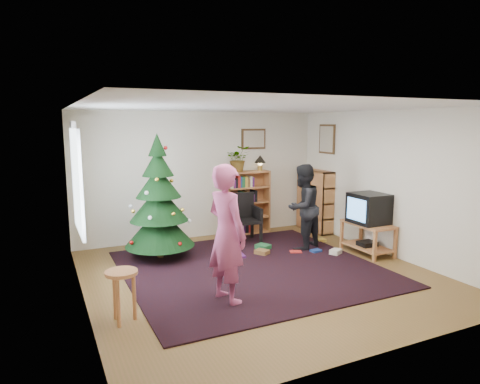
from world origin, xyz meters
name	(u,v)px	position (x,y,z in m)	size (l,w,h in m)	color
floor	(260,275)	(0.00, 0.00, 0.00)	(5.00, 5.00, 0.00)	brown
ceiling	(261,107)	(0.00, 0.00, 2.50)	(5.00, 5.00, 0.00)	white
wall_back	(201,175)	(0.00, 2.50, 1.25)	(5.00, 0.02, 2.50)	silver
wall_front	(385,232)	(0.00, -2.50, 1.25)	(5.00, 0.02, 2.50)	silver
wall_left	(80,208)	(-2.50, 0.00, 1.25)	(0.02, 5.00, 2.50)	silver
wall_right	(389,183)	(2.50, 0.00, 1.25)	(0.02, 5.00, 2.50)	silver
rug	(251,268)	(0.00, 0.30, 0.01)	(3.80, 3.60, 0.02)	black
window_pane	(77,181)	(-2.47, 0.60, 1.50)	(0.04, 1.20, 1.40)	silver
curtain	(76,175)	(-2.43, 1.30, 1.50)	(0.06, 0.35, 1.60)	white
picture_back	(254,139)	(1.15, 2.48, 1.95)	(0.55, 0.03, 0.42)	#4C3319
picture_right	(327,139)	(2.48, 1.75, 1.95)	(0.03, 0.50, 0.60)	#4C3319
christmas_tree	(159,207)	(-1.15, 1.45, 0.88)	(1.17, 1.17, 2.12)	#3F2816
bookshelf_back	(247,202)	(0.94, 2.34, 0.66)	(0.95, 0.30, 1.30)	#AE723E
bookshelf_right	(315,200)	(2.34, 1.92, 0.66)	(0.30, 0.95, 1.30)	#AE723E
tv_stand	(368,235)	(2.22, 0.15, 0.33)	(0.51, 0.91, 0.55)	#AE723E
crt_tv	(369,208)	(2.22, 0.15, 0.81)	(0.55, 0.60, 0.52)	black
armchair	(243,216)	(0.60, 1.82, 0.50)	(0.56, 0.56, 0.94)	black
stool	(122,283)	(-2.16, -0.70, 0.48)	(0.37, 0.37, 0.61)	#AE723E
person_standing	(227,234)	(-0.83, -0.67, 0.89)	(0.65, 0.43, 1.78)	#A84371
person_by_chair	(303,207)	(1.34, 0.89, 0.78)	(0.75, 0.59, 1.55)	black
potted_plant	(238,159)	(0.74, 2.34, 1.56)	(0.47, 0.41, 0.53)	gray
table_lamp	(260,160)	(1.24, 2.34, 1.52)	(0.24, 0.24, 0.32)	#A57F33
floor_clutter	(291,250)	(1.05, 0.80, 0.04)	(2.12, 1.03, 0.08)	#A51E19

